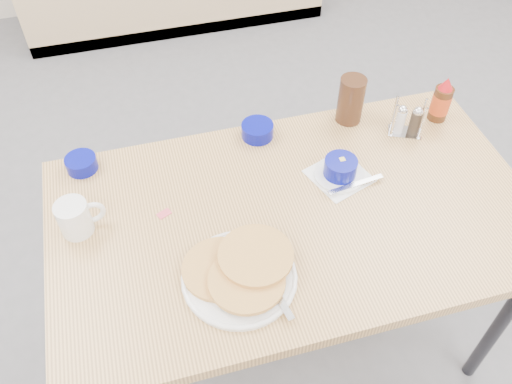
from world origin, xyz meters
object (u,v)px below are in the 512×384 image
object	(u,v)px
coffee_mug	(76,217)
pancake_plate	(240,273)
dining_table	(294,225)
syrup_bottle	(441,101)
butter_bowl	(257,130)
creamer_bowl	(81,164)
condiment_caddy	(407,122)
grits_setting	(340,170)
amber_tumbler	(351,100)

from	to	relation	value
coffee_mug	pancake_plate	bearing A→B (deg)	-34.85
dining_table	syrup_bottle	xyz separation A→B (m)	(0.59, 0.27, 0.13)
pancake_plate	coffee_mug	xyz separation A→B (m)	(-0.39, 0.27, 0.03)
butter_bowl	creamer_bowl	bearing A→B (deg)	-180.00
dining_table	condiment_caddy	distance (m)	0.52
dining_table	coffee_mug	xyz separation A→B (m)	(-0.60, 0.10, 0.11)
coffee_mug	creamer_bowl	world-z (taller)	coffee_mug
coffee_mug	creamer_bowl	distance (m)	0.24
coffee_mug	condiment_caddy	world-z (taller)	condiment_caddy
grits_setting	creamer_bowl	world-z (taller)	grits_setting
amber_tumbler	condiment_caddy	distance (m)	0.20
grits_setting	butter_bowl	bearing A→B (deg)	128.09
dining_table	grits_setting	bearing A→B (deg)	28.98
grits_setting	butter_bowl	size ratio (longest dim) A/B	2.15
amber_tumbler	syrup_bottle	size ratio (longest dim) A/B	0.99
dining_table	syrup_bottle	world-z (taller)	syrup_bottle
dining_table	pancake_plate	xyz separation A→B (m)	(-0.21, -0.17, 0.08)
syrup_bottle	creamer_bowl	bearing A→B (deg)	176.35
grits_setting	syrup_bottle	xyz separation A→B (m)	(0.42, 0.17, 0.04)
dining_table	butter_bowl	distance (m)	0.35
dining_table	condiment_caddy	bearing A→B (deg)	26.40
amber_tumbler	syrup_bottle	world-z (taller)	syrup_bottle
coffee_mug	dining_table	bearing A→B (deg)	-9.38
dining_table	coffee_mug	size ratio (longest dim) A/B	10.57
condiment_caddy	coffee_mug	bearing A→B (deg)	-148.44
amber_tumbler	grits_setting	bearing A→B (deg)	-117.35
amber_tumbler	syrup_bottle	bearing A→B (deg)	-14.38
coffee_mug	amber_tumbler	world-z (taller)	amber_tumbler
condiment_caddy	butter_bowl	bearing A→B (deg)	-168.93
creamer_bowl	syrup_bottle	size ratio (longest dim) A/B	0.58
creamer_bowl	grits_setting	bearing A→B (deg)	-17.98
coffee_mug	butter_bowl	distance (m)	0.63
pancake_plate	amber_tumbler	xyz separation A→B (m)	(0.51, 0.51, 0.06)
butter_bowl	amber_tumbler	world-z (taller)	amber_tumbler
creamer_bowl	butter_bowl	world-z (taller)	butter_bowl
pancake_plate	syrup_bottle	size ratio (longest dim) A/B	1.88
pancake_plate	grits_setting	distance (m)	0.47
butter_bowl	condiment_caddy	size ratio (longest dim) A/B	0.82
butter_bowl	amber_tumbler	bearing A→B (deg)	-0.00
pancake_plate	butter_bowl	distance (m)	0.55
grits_setting	condiment_caddy	bearing A→B (deg)	24.75
creamer_bowl	condiment_caddy	bearing A→B (deg)	-6.34
creamer_bowl	condiment_caddy	xyz separation A→B (m)	(1.03, -0.11, 0.02)
syrup_bottle	coffee_mug	bearing A→B (deg)	-172.05
condiment_caddy	creamer_bowl	bearing A→B (deg)	-161.61
dining_table	amber_tumbler	size ratio (longest dim) A/B	8.67
amber_tumbler	dining_table	bearing A→B (deg)	-131.40
coffee_mug	grits_setting	bearing A→B (deg)	-0.22
coffee_mug	condiment_caddy	xyz separation A→B (m)	(1.05, 0.13, -0.01)
dining_table	pancake_plate	distance (m)	0.28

